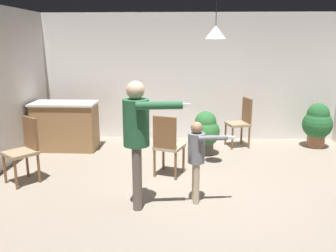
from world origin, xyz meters
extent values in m
plane|color=gray|center=(0.00, 0.00, 0.00)|extent=(7.68, 7.68, 0.00)
cube|color=silver|center=(0.00, 3.20, 1.35)|extent=(6.40, 0.10, 2.70)
cube|color=olive|center=(-2.45, 2.19, 0.45)|extent=(1.20, 0.60, 0.91)
cube|color=beige|center=(-2.45, 2.19, 0.93)|extent=(1.26, 0.66, 0.04)
cylinder|color=#60564C|center=(-0.72, -0.23, 0.42)|extent=(0.12, 0.12, 0.83)
cylinder|color=#60564C|center=(-0.70, -0.40, 0.42)|extent=(0.12, 0.12, 0.83)
cylinder|color=#265938|center=(-0.71, -0.31, 1.13)|extent=(0.33, 0.33, 0.59)
sphere|color=#D8AD8C|center=(-0.71, -0.31, 1.54)|extent=(0.23, 0.23, 0.23)
cylinder|color=#265938|center=(-0.73, -0.12, 1.10)|extent=(0.10, 0.10, 0.56)
cylinder|color=#265938|center=(-0.41, -0.47, 1.38)|extent=(0.56, 0.16, 0.10)
cube|color=white|center=(-0.10, -0.43, 1.38)|extent=(0.13, 0.05, 0.04)
cylinder|color=tan|center=(0.05, -0.08, 0.28)|extent=(0.08, 0.08, 0.56)
cylinder|color=tan|center=(0.06, -0.20, 0.28)|extent=(0.08, 0.08, 0.56)
cylinder|color=slate|center=(0.06, -0.14, 0.76)|extent=(0.22, 0.22, 0.40)
sphere|color=#9E7556|center=(0.06, -0.14, 1.03)|extent=(0.15, 0.15, 0.15)
cylinder|color=slate|center=(0.04, -0.01, 0.74)|extent=(0.07, 0.07, 0.37)
cylinder|color=slate|center=(0.26, -0.25, 0.93)|extent=(0.38, 0.11, 0.07)
cube|color=white|center=(0.47, -0.22, 0.93)|extent=(0.13, 0.05, 0.04)
cylinder|color=brown|center=(1.20, 2.40, 0.23)|extent=(0.04, 0.04, 0.45)
cylinder|color=brown|center=(1.11, 2.74, 0.23)|extent=(0.04, 0.04, 0.45)
cylinder|color=brown|center=(0.86, 2.30, 0.23)|extent=(0.04, 0.04, 0.45)
cylinder|color=brown|center=(0.76, 2.65, 0.23)|extent=(0.04, 0.04, 0.45)
cube|color=#997F60|center=(0.98, 2.52, 0.47)|extent=(0.52, 0.52, 0.05)
cube|color=brown|center=(1.16, 2.57, 0.75)|extent=(0.14, 0.37, 0.50)
cylinder|color=brown|center=(-2.32, 0.44, 0.23)|extent=(0.04, 0.04, 0.45)
cylinder|color=brown|center=(-2.59, 0.67, 0.23)|extent=(0.04, 0.04, 0.45)
cylinder|color=brown|center=(-2.54, 0.16, 0.23)|extent=(0.04, 0.04, 0.45)
cylinder|color=brown|center=(-2.82, 0.39, 0.23)|extent=(0.04, 0.04, 0.45)
cube|color=#997F60|center=(-2.57, 0.41, 0.47)|extent=(0.59, 0.59, 0.05)
cube|color=brown|center=(-2.45, 0.56, 0.75)|extent=(0.32, 0.27, 0.50)
cylinder|color=brown|center=(-0.57, 0.76, 0.23)|extent=(0.04, 0.04, 0.45)
cylinder|color=brown|center=(-0.23, 0.63, 0.23)|extent=(0.04, 0.04, 0.45)
cylinder|color=brown|center=(-0.45, 1.09, 0.23)|extent=(0.04, 0.04, 0.45)
cylinder|color=brown|center=(-0.11, 0.97, 0.23)|extent=(0.04, 0.04, 0.45)
cube|color=tan|center=(-0.34, 0.86, 0.47)|extent=(0.54, 0.54, 0.05)
cube|color=brown|center=(-0.41, 0.69, 0.75)|extent=(0.37, 0.17, 0.50)
cylinder|color=brown|center=(2.59, 2.56, 0.14)|extent=(0.34, 0.34, 0.27)
sphere|color=#235B2D|center=(2.59, 2.56, 0.48)|extent=(0.59, 0.59, 0.59)
sphere|color=#235B2D|center=(2.59, 2.56, 0.68)|extent=(0.44, 0.44, 0.44)
cylinder|color=#4C4742|center=(0.30, 1.97, 0.12)|extent=(0.32, 0.32, 0.25)
sphere|color=#2D6B33|center=(0.30, 1.97, 0.44)|extent=(0.55, 0.55, 0.55)
sphere|color=#2D6B33|center=(0.30, 1.97, 0.63)|extent=(0.41, 0.41, 0.41)
cone|color=silver|center=(0.36, 1.03, 2.25)|extent=(0.32, 0.32, 0.20)
cylinder|color=black|center=(0.36, 1.03, 2.52)|extent=(0.01, 0.01, 0.36)
camera|label=1|loc=(-0.11, -4.67, 2.13)|focal=38.61mm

